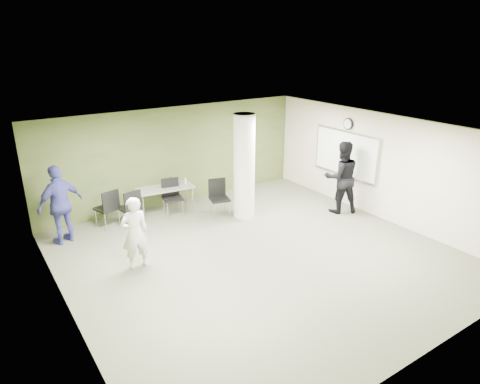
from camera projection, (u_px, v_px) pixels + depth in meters
floor at (258, 255)px, 9.59m from camera, size 8.00×8.00×0.00m
ceiling at (260, 132)px, 8.62m from camera, size 8.00×8.00×0.00m
wall_back at (176, 156)px, 12.22m from camera, size 8.00×2.80×0.02m
wall_left at (62, 246)px, 7.01m from camera, size 0.02×8.00×2.80m
wall_right_cream at (382, 167)px, 11.20m from camera, size 0.02×8.00×2.80m
column at (244, 167)px, 11.19m from camera, size 0.56×0.56×2.80m
whiteboard at (345, 154)px, 12.06m from camera, size 0.05×2.30×1.30m
wall_clock at (348, 124)px, 11.76m from camera, size 0.06×0.32×0.32m
folding_table at (165, 189)px, 11.69m from camera, size 1.62×0.84×0.99m
wastebasket at (133, 218)px, 11.19m from camera, size 0.27×0.27×0.31m
chair_back_left at (108, 206)px, 10.81m from camera, size 0.62×0.62×1.01m
chair_back_right at (131, 205)px, 10.87m from camera, size 0.56×0.56×0.99m
chair_table_left at (172, 194)px, 11.62m from camera, size 0.59×0.59×1.00m
chair_table_right at (218, 194)px, 11.59m from camera, size 0.61×0.61×1.00m
woman_white at (135, 233)px, 8.85m from camera, size 0.60×0.41×1.59m
man_black at (341, 177)px, 11.65m from camera, size 1.20×1.10×2.01m
man_blue at (61, 205)px, 9.91m from camera, size 1.20×0.80×1.90m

